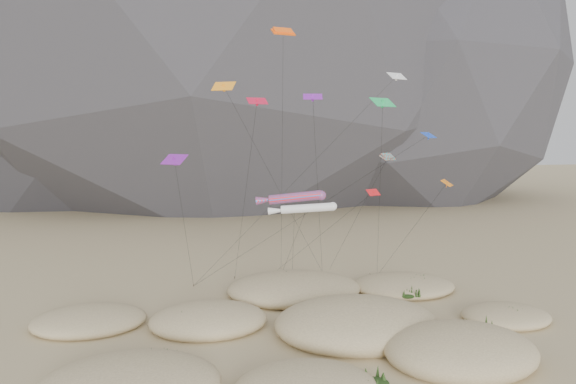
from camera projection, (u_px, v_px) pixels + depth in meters
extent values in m
plane|color=#CCB789|center=(342.00, 345.00, 48.54)|extent=(500.00, 500.00, 0.00)
ellipsoid|color=#2B2B30|center=(71.00, 41.00, 154.59)|extent=(136.20, 127.83, 116.00)
ellipsoid|color=black|center=(403.00, 67.00, 164.02)|extent=(130.55, 126.41, 100.00)
ellipsoid|color=#CCB789|center=(460.00, 351.00, 45.07)|extent=(12.51, 10.64, 3.82)
ellipsoid|color=#CCB789|center=(208.00, 320.00, 53.30)|extent=(11.25, 9.57, 2.83)
ellipsoid|color=#CCB789|center=(357.00, 324.00, 51.37)|extent=(15.35, 13.05, 4.13)
ellipsoid|color=#CCB789|center=(506.00, 316.00, 55.13)|extent=(8.84, 7.51, 1.93)
ellipsoid|color=#CCB789|center=(294.00, 289.00, 63.90)|extent=(15.36, 13.05, 3.12)
ellipsoid|color=#CCB789|center=(403.00, 285.00, 65.98)|extent=(12.16, 10.34, 2.22)
ellipsoid|color=#CCB789|center=(89.00, 320.00, 53.55)|extent=(10.77, 9.16, 2.29)
ellipsoid|color=black|center=(140.00, 378.00, 39.90)|extent=(2.59, 2.21, 0.78)
ellipsoid|color=black|center=(164.00, 365.00, 42.41)|extent=(2.46, 2.10, 0.74)
ellipsoid|color=black|center=(374.00, 384.00, 39.97)|extent=(2.19, 1.87, 0.66)
ellipsoid|color=black|center=(478.00, 339.00, 47.36)|extent=(3.37, 2.88, 1.01)
ellipsoid|color=black|center=(461.00, 354.00, 44.64)|extent=(2.17, 1.86, 0.65)
ellipsoid|color=black|center=(192.00, 321.00, 52.39)|extent=(3.25, 2.78, 0.98)
ellipsoid|color=black|center=(219.00, 318.00, 53.59)|extent=(1.87, 1.60, 0.56)
ellipsoid|color=black|center=(343.00, 315.00, 53.16)|extent=(3.56, 3.05, 1.07)
ellipsoid|color=black|center=(363.00, 305.00, 56.63)|extent=(2.34, 2.00, 0.70)
ellipsoid|color=black|center=(343.00, 331.00, 49.59)|extent=(2.74, 2.34, 0.82)
ellipsoid|color=black|center=(517.00, 316.00, 54.46)|extent=(2.25, 1.92, 0.67)
ellipsoid|color=black|center=(274.00, 285.00, 64.14)|extent=(3.45, 2.95, 1.03)
ellipsoid|color=black|center=(308.00, 288.00, 63.54)|extent=(2.34, 2.00, 0.70)
ellipsoid|color=black|center=(418.00, 283.00, 66.24)|extent=(2.58, 2.21, 0.77)
ellipsoid|color=black|center=(408.00, 295.00, 61.55)|extent=(2.04, 1.74, 0.61)
ellipsoid|color=black|center=(82.00, 320.00, 53.70)|extent=(2.29, 1.96, 0.69)
ellipsoid|color=black|center=(110.00, 319.00, 54.38)|extent=(1.86, 1.59, 0.56)
cylinder|color=#3F2D1E|center=(267.00, 277.00, 71.36)|extent=(0.08, 0.08, 0.30)
cylinder|color=#3F2D1E|center=(265.00, 279.00, 70.32)|extent=(0.08, 0.08, 0.30)
cylinder|color=#3F2D1E|center=(325.00, 277.00, 71.45)|extent=(0.08, 0.08, 0.30)
cylinder|color=#3F2D1E|center=(323.00, 277.00, 71.05)|extent=(0.08, 0.08, 0.30)
cylinder|color=#3F2D1E|center=(377.00, 275.00, 72.28)|extent=(0.08, 0.08, 0.30)
cylinder|color=#3F2D1E|center=(235.00, 277.00, 71.07)|extent=(0.08, 0.08, 0.30)
cylinder|color=#3F2D1E|center=(370.00, 274.00, 72.65)|extent=(0.08, 0.08, 0.30)
cylinder|color=#3F2D1E|center=(194.00, 285.00, 67.49)|extent=(0.08, 0.08, 0.30)
cylinder|color=red|center=(295.00, 197.00, 59.15)|extent=(5.65, 2.39, 1.58)
sphere|color=red|center=(321.00, 195.00, 59.06)|extent=(1.06, 1.06, 1.06)
cone|color=red|center=(266.00, 200.00, 59.24)|extent=(2.44, 1.46, 1.13)
cylinder|color=black|center=(293.00, 243.00, 64.41)|extent=(1.96, 9.21, 11.60)
cylinder|color=silver|center=(307.00, 208.00, 58.18)|extent=(5.43, 2.37, 1.23)
sphere|color=silver|center=(333.00, 206.00, 58.00)|extent=(0.90, 0.90, 0.90)
cone|color=silver|center=(278.00, 211.00, 58.37)|extent=(2.32, 1.37, 0.92)
cylinder|color=black|center=(292.00, 247.00, 64.50)|extent=(0.26, 12.04, 10.59)
cube|color=#FF560D|center=(283.00, 32.00, 60.00)|extent=(2.66, 1.47, 0.75)
cube|color=#FF560D|center=(283.00, 30.00, 59.98)|extent=(2.25, 1.18, 0.73)
cylinder|color=black|center=(282.00, 165.00, 68.06)|extent=(2.67, 12.99, 29.11)
cube|color=red|center=(388.00, 157.00, 62.20)|extent=(2.31, 2.04, 0.61)
cube|color=red|center=(388.00, 156.00, 62.18)|extent=(1.93, 1.69, 0.61)
cylinder|color=black|center=(356.00, 219.00, 69.09)|extent=(2.50, 13.20, 15.67)
cube|color=purple|center=(313.00, 97.00, 59.44)|extent=(2.23, 1.56, 0.69)
cube|color=purple|center=(313.00, 98.00, 59.45)|extent=(0.28, 0.23, 0.70)
cylinder|color=black|center=(318.00, 196.00, 65.25)|extent=(3.93, 8.78, 22.16)
cube|color=purple|center=(174.00, 159.00, 50.69)|extent=(2.53, 2.54, 0.91)
cube|color=purple|center=(174.00, 161.00, 50.70)|extent=(0.39, 0.39, 0.81)
cylinder|color=black|center=(185.00, 232.00, 59.09)|extent=(2.51, 15.13, 15.91)
cube|color=#1AAE56|center=(383.00, 102.00, 60.33)|extent=(3.02, 2.22, 1.03)
cube|color=#1AAE56|center=(383.00, 104.00, 60.34)|extent=(0.41, 0.39, 0.92)
cylinder|color=black|center=(380.00, 197.00, 66.31)|extent=(3.53, 9.29, 21.61)
cube|color=orange|center=(447.00, 183.00, 58.35)|extent=(1.96, 2.07, 0.67)
cube|color=orange|center=(447.00, 184.00, 58.37)|extent=(0.29, 0.29, 0.64)
cylinder|color=black|center=(408.00, 234.00, 65.32)|extent=(2.04, 13.52, 13.14)
cube|color=blue|center=(429.00, 135.00, 60.01)|extent=(2.14, 1.95, 0.63)
cube|color=blue|center=(429.00, 136.00, 60.02)|extent=(0.27, 0.26, 0.66)
cylinder|color=black|center=(304.00, 215.00, 63.75)|extent=(24.43, 11.67, 18.10)
cube|color=red|center=(373.00, 192.00, 57.61)|extent=(1.60, 1.16, 0.63)
cube|color=red|center=(373.00, 194.00, 57.63)|extent=(0.24, 0.27, 0.49)
cylinder|color=black|center=(314.00, 240.00, 63.97)|extent=(8.65, 13.93, 12.24)
cube|color=orange|center=(224.00, 86.00, 55.85)|extent=(2.50, 2.10, 0.95)
cube|color=orange|center=(224.00, 88.00, 55.86)|extent=(0.40, 0.41, 0.75)
cylinder|color=black|center=(281.00, 194.00, 63.65)|extent=(14.00, 10.42, 22.96)
cube|color=silver|center=(397.00, 76.00, 64.22)|extent=(2.40, 1.73, 0.84)
cube|color=silver|center=(397.00, 77.00, 64.24)|extent=(0.33, 0.32, 0.73)
cylinder|color=black|center=(293.00, 184.00, 65.86)|extent=(23.04, 6.28, 24.83)
cube|color=red|center=(257.00, 101.00, 55.18)|extent=(2.09, 1.30, 0.70)
cube|color=red|center=(257.00, 102.00, 55.20)|extent=(0.26, 0.22, 0.68)
cylinder|color=black|center=(245.00, 201.00, 63.13)|extent=(0.46, 14.30, 21.45)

